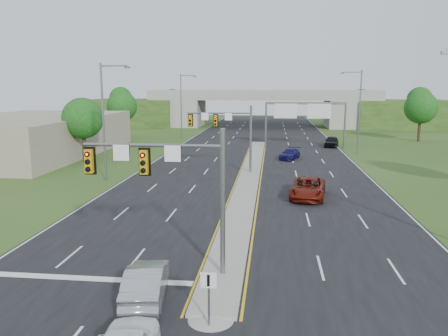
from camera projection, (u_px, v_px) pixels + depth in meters
ground at (223, 276)px, 20.64m from camera, size 240.00×240.00×0.00m
road at (254, 158)px, 54.84m from camera, size 24.00×160.00×0.02m
median at (249, 177)px, 43.10m from camera, size 2.00×54.00×0.16m
median_nose at (211, 318)px, 16.72m from camera, size 2.00×2.00×0.16m
lane_markings at (247, 166)px, 48.96m from camera, size 23.72×160.00×0.01m
signal_mast_near at (173, 178)px, 19.95m from camera, size 6.62×0.60×7.00m
signal_mast_far at (229, 128)px, 44.38m from camera, size 6.62×0.60×7.00m
keep_right_sign at (209, 290)px, 15.94m from camera, size 0.60×0.13×2.20m
sign_gantry at (304, 112)px, 62.84m from camera, size 11.58×0.44×6.67m
overpass at (263, 111)px, 98.16m from camera, size 80.00×14.00×8.10m
lightpole_l_mid at (105, 117)px, 40.52m from camera, size 2.85×0.25×11.00m
lightpole_l_far at (182, 103)px, 74.72m from camera, size 2.85×0.25×11.00m
lightpole_r_far at (358, 108)px, 57.16m from camera, size 2.85×0.25×11.00m
tree_l_near at (83, 118)px, 51.19m from camera, size 4.80×4.80×7.60m
tree_l_mid at (122, 106)px, 75.99m from camera, size 5.20×5.20×8.12m
tree_r_mid at (421, 108)px, 70.53m from camera, size 5.20×5.20×8.12m
tree_back_a at (121, 98)px, 115.57m from camera, size 6.00×6.00×8.85m
tree_back_b at (173, 100)px, 114.10m from camera, size 5.60×5.60×8.32m
tree_back_c at (361, 100)px, 108.85m from camera, size 5.60×5.60×8.32m
tree_back_d at (420, 99)px, 107.26m from camera, size 6.00×6.00×8.85m
commercial_building at (28, 135)px, 57.66m from camera, size 18.00×30.00×5.00m
car_silver at (146, 282)px, 18.34m from camera, size 2.19×4.65×1.47m
car_far_a at (308, 188)px, 35.11m from camera, size 3.39×5.97×1.57m
car_far_b at (290, 154)px, 54.01m from camera, size 3.05×4.69×1.26m
car_far_c at (332, 141)px, 65.19m from camera, size 2.79×4.87×1.56m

